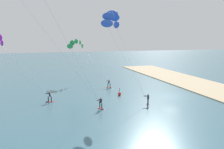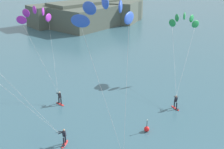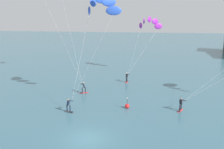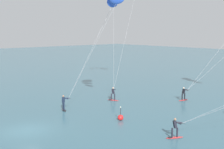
{
  "view_description": "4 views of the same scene",
  "coord_description": "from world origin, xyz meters",
  "px_view_note": "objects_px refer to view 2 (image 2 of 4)",
  "views": [
    {
      "loc": [
        -36.12,
        21.44,
        10.12
      ],
      "look_at": [
        0.18,
        10.43,
        4.18
      ],
      "focal_mm": 39.8,
      "sensor_mm": 36.0,
      "label": 1
    },
    {
      "loc": [
        -21.14,
        -5.75,
        16.85
      ],
      "look_at": [
        3.24,
        12.67,
        5.22
      ],
      "focal_mm": 49.96,
      "sensor_mm": 36.0,
      "label": 2
    },
    {
      "loc": [
        5.22,
        -21.09,
        11.86
      ],
      "look_at": [
        0.48,
        14.29,
        2.7
      ],
      "focal_mm": 40.2,
      "sensor_mm": 36.0,
      "label": 3
    },
    {
      "loc": [
        23.93,
        -11.18,
        8.71
      ],
      "look_at": [
        0.34,
        9.59,
        4.07
      ],
      "focal_mm": 48.24,
      "sensor_mm": 36.0,
      "label": 4
    }
  ],
  "objects_px": {
    "marker_buoy": "(147,129)",
    "kitesurfer_far_out": "(106,17)",
    "kitesurfer_mid_water": "(184,23)",
    "kitesurfer_downwind": "(36,18)"
  },
  "relations": [
    {
      "from": "kitesurfer_mid_water",
      "to": "kitesurfer_far_out",
      "type": "bearing_deg",
      "value": -174.2
    },
    {
      "from": "kitesurfer_far_out",
      "to": "marker_buoy",
      "type": "bearing_deg",
      "value": -31.16
    },
    {
      "from": "kitesurfer_far_out",
      "to": "marker_buoy",
      "type": "relative_size",
      "value": 9.99
    },
    {
      "from": "kitesurfer_far_out",
      "to": "marker_buoy",
      "type": "height_order",
      "value": "kitesurfer_far_out"
    },
    {
      "from": "marker_buoy",
      "to": "kitesurfer_far_out",
      "type": "bearing_deg",
      "value": 148.84
    },
    {
      "from": "kitesurfer_far_out",
      "to": "marker_buoy",
      "type": "distance_m",
      "value": 12.55
    },
    {
      "from": "marker_buoy",
      "to": "kitesurfer_downwind",
      "type": "bearing_deg",
      "value": 82.63
    },
    {
      "from": "kitesurfer_far_out",
      "to": "kitesurfer_downwind",
      "type": "relative_size",
      "value": 1.28
    },
    {
      "from": "kitesurfer_mid_water",
      "to": "kitesurfer_downwind",
      "type": "height_order",
      "value": "kitesurfer_downwind"
    },
    {
      "from": "kitesurfer_mid_water",
      "to": "kitesurfer_downwind",
      "type": "relative_size",
      "value": 1.18
    }
  ]
}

